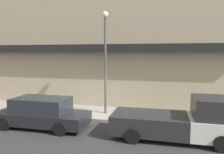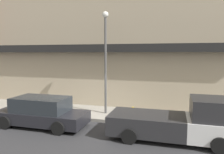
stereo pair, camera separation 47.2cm
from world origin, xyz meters
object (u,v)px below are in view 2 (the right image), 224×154
(pickup_truck, at_px, (182,122))
(fire_hydrant, at_px, (133,112))
(street_lamp, at_px, (105,51))
(parked_car, at_px, (41,112))

(pickup_truck, xyz_separation_m, fire_hydrant, (-2.55, 2.28, -0.36))
(fire_hydrant, height_order, street_lamp, street_lamp)
(street_lamp, bearing_deg, parked_car, -134.98)
(parked_car, distance_m, street_lamp, 4.86)
(fire_hydrant, xyz_separation_m, street_lamp, (-1.70, 0.35, 3.38))
(street_lamp, bearing_deg, pickup_truck, -31.77)
(parked_car, relative_size, street_lamp, 0.80)
(pickup_truck, height_order, fire_hydrant, pickup_truck)
(pickup_truck, relative_size, parked_car, 1.16)
(fire_hydrant, relative_size, street_lamp, 0.10)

